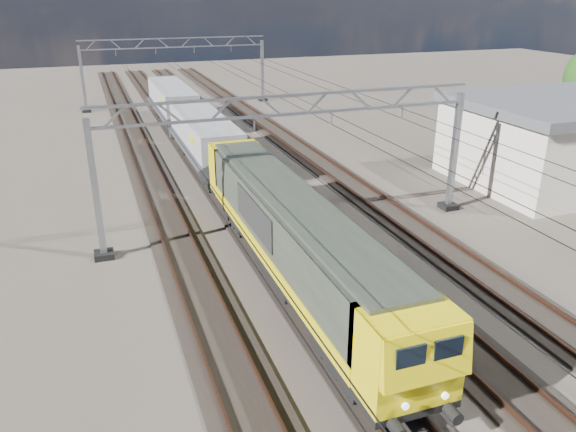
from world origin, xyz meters
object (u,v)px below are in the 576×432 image
object	(u,v)px
catenary_gantry_mid	(294,159)
catenary_gantry_far	(176,69)
hopper_wagon_mid	(172,102)
locomotive	(292,233)
hopper_wagon_lead	(204,137)

from	to	relation	value
catenary_gantry_mid	catenary_gantry_far	distance (m)	36.00
catenary_gantry_mid	catenary_gantry_far	bearing A→B (deg)	90.00
catenary_gantry_far	hopper_wagon_mid	bearing A→B (deg)	-102.10
catenary_gantry_mid	catenary_gantry_far	world-z (taller)	same
hopper_wagon_mid	catenary_gantry_mid	bearing A→B (deg)	-85.71
locomotive	hopper_wagon_lead	bearing A→B (deg)	90.00
catenary_gantry_far	locomotive	bearing A→B (deg)	-92.78
hopper_wagon_mid	locomotive	bearing A→B (deg)	-90.00
catenary_gantry_mid	locomotive	world-z (taller)	catenary_gantry_mid
hopper_wagon_lead	hopper_wagon_mid	distance (m)	14.20
catenary_gantry_far	catenary_gantry_mid	bearing A→B (deg)	-90.00
hopper_wagon_lead	catenary_gantry_far	bearing A→B (deg)	85.14
catenary_gantry_far	locomotive	size ratio (longest dim) A/B	0.94
hopper_wagon_lead	hopper_wagon_mid	size ratio (longest dim) A/B	1.00
locomotive	hopper_wagon_mid	distance (m)	31.90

